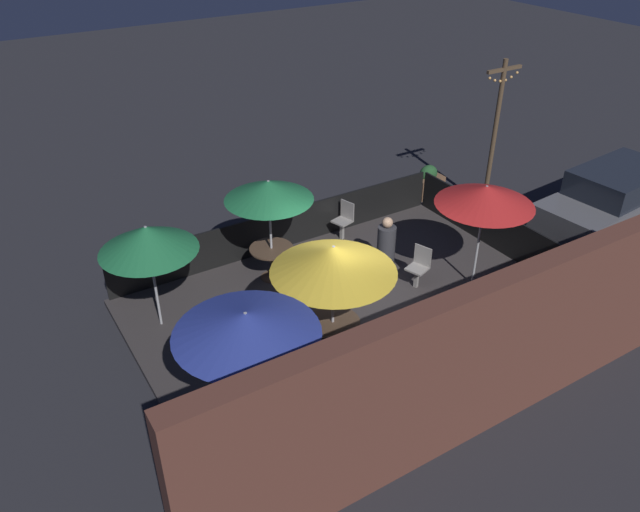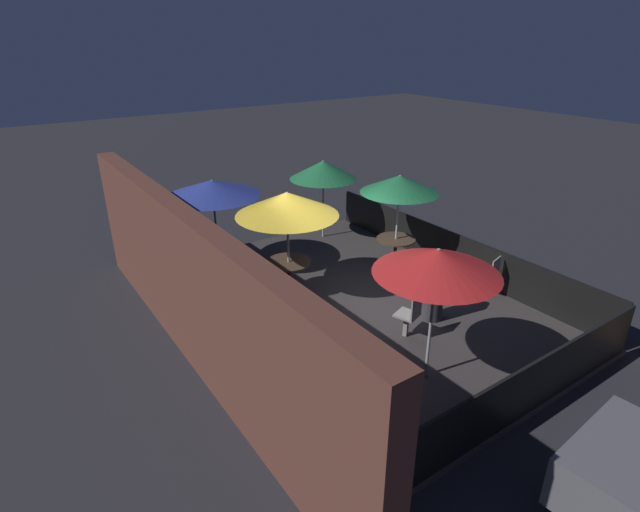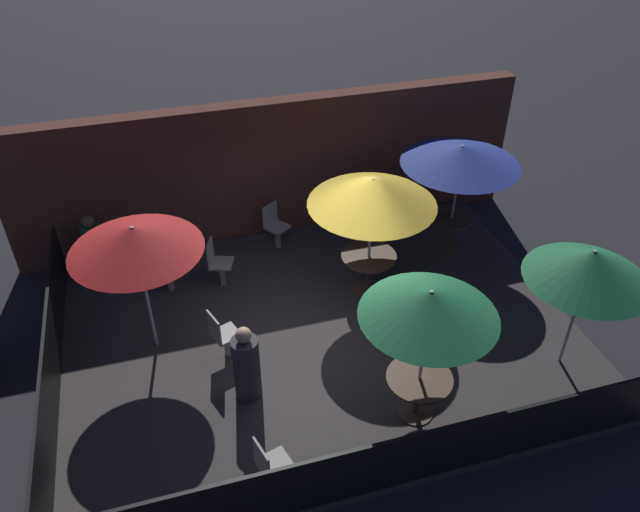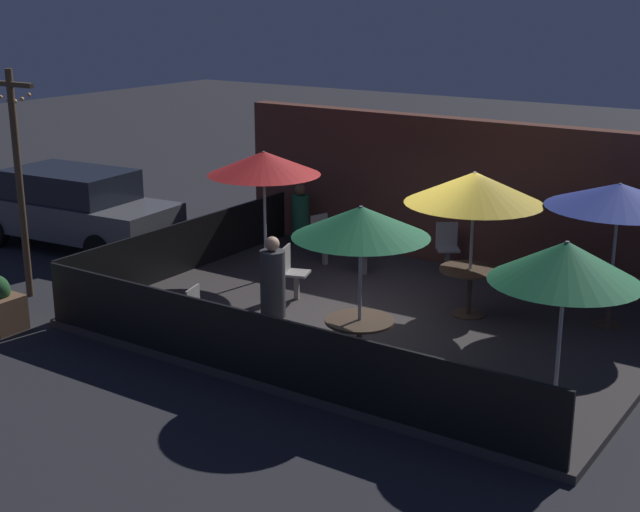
{
  "view_description": "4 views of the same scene",
  "coord_description": "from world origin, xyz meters",
  "px_view_note": "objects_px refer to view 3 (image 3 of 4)",
  "views": [
    {
      "loc": [
        5.94,
        8.16,
        7.67
      ],
      "look_at": [
        0.54,
        -0.58,
        1.34
      ],
      "focal_mm": 35.0,
      "sensor_mm": 36.0,
      "label": 1
    },
    {
      "loc": [
        -7.31,
        5.8,
        5.41
      ],
      "look_at": [
        0.55,
        0.38,
        1.13
      ],
      "focal_mm": 28.0,
      "sensor_mm": 36.0,
      "label": 2
    },
    {
      "loc": [
        -2.17,
        -7.41,
        7.4
      ],
      "look_at": [
        0.16,
        0.54,
        1.27
      ],
      "focal_mm": 35.0,
      "sensor_mm": 36.0,
      "label": 3
    },
    {
      "loc": [
        6.71,
        -11.66,
        5.08
      ],
      "look_at": [
        -1.02,
        -0.27,
        1.0
      ],
      "focal_mm": 50.0,
      "sensor_mm": 36.0,
      "label": 4
    }
  ],
  "objects_px": {
    "patio_umbrella_0": "(461,155)",
    "patron_0": "(246,366)",
    "patio_chair_1": "(222,334)",
    "dining_table_0": "(451,225)",
    "dining_table_2": "(419,385)",
    "patron_1": "(94,247)",
    "patio_chair_2": "(275,224)",
    "patio_umbrella_2": "(430,304)",
    "dining_table_1": "(369,262)",
    "patio_umbrella_4": "(590,265)",
    "patio_umbrella_1": "(373,191)",
    "patio_umbrella_3": "(134,239)",
    "patio_chair_3": "(164,267)",
    "patio_chair_4": "(218,262)",
    "patio_chair_0": "(271,465)"
  },
  "relations": [
    {
      "from": "patio_umbrella_0",
      "to": "patron_0",
      "type": "xyz_separation_m",
      "value": [
        -4.54,
        -2.6,
        -1.47
      ]
    },
    {
      "from": "patio_chair_1",
      "to": "dining_table_0",
      "type": "bearing_deg",
      "value": 1.02
    },
    {
      "from": "dining_table_2",
      "to": "patron_1",
      "type": "height_order",
      "value": "patron_1"
    },
    {
      "from": "patio_chair_2",
      "to": "patio_umbrella_2",
      "type": "bearing_deg",
      "value": -23.34
    },
    {
      "from": "patio_umbrella_0",
      "to": "dining_table_1",
      "type": "xyz_separation_m",
      "value": [
        -1.99,
        -0.78,
        -1.44
      ]
    },
    {
      "from": "patron_1",
      "to": "patio_chair_1",
      "type": "bearing_deg",
      "value": 164.44
    },
    {
      "from": "patio_umbrella_0",
      "to": "dining_table_0",
      "type": "bearing_deg",
      "value": 0.0
    },
    {
      "from": "patio_umbrella_4",
      "to": "patio_umbrella_2",
      "type": "bearing_deg",
      "value": -173.24
    },
    {
      "from": "dining_table_2",
      "to": "patio_chair_1",
      "type": "bearing_deg",
      "value": 142.54
    },
    {
      "from": "patio_umbrella_1",
      "to": "patio_umbrella_2",
      "type": "height_order",
      "value": "patio_umbrella_1"
    },
    {
      "from": "patio_umbrella_3",
      "to": "patio_chair_3",
      "type": "height_order",
      "value": "patio_umbrella_3"
    },
    {
      "from": "dining_table_0",
      "to": "patio_umbrella_1",
      "type": "bearing_deg",
      "value": -158.59
    },
    {
      "from": "patio_chair_1",
      "to": "patron_1",
      "type": "relative_size",
      "value": 0.74
    },
    {
      "from": "patio_umbrella_4",
      "to": "patio_chair_4",
      "type": "bearing_deg",
      "value": 144.89
    },
    {
      "from": "patio_umbrella_1",
      "to": "patron_1",
      "type": "xyz_separation_m",
      "value": [
        -4.68,
        1.94,
        -1.51
      ]
    },
    {
      "from": "patio_umbrella_2",
      "to": "patio_umbrella_3",
      "type": "distance_m",
      "value": 4.32
    },
    {
      "from": "patio_umbrella_3",
      "to": "patio_chair_2",
      "type": "relative_size",
      "value": 2.5
    },
    {
      "from": "patio_umbrella_4",
      "to": "dining_table_2",
      "type": "relative_size",
      "value": 2.31
    },
    {
      "from": "patio_umbrella_3",
      "to": "patio_chair_2",
      "type": "bearing_deg",
      "value": 40.93
    },
    {
      "from": "dining_table_1",
      "to": "patio_umbrella_1",
      "type": "bearing_deg",
      "value": 0.0
    },
    {
      "from": "patio_umbrella_0",
      "to": "patio_chair_3",
      "type": "distance_m",
      "value": 5.71
    },
    {
      "from": "patio_chair_2",
      "to": "patio_chair_4",
      "type": "xyz_separation_m",
      "value": [
        -1.27,
        -0.91,
        0.01
      ]
    },
    {
      "from": "patio_umbrella_3",
      "to": "patron_1",
      "type": "height_order",
      "value": "patio_umbrella_3"
    },
    {
      "from": "patio_umbrella_4",
      "to": "dining_table_2",
      "type": "bearing_deg",
      "value": -173.24
    },
    {
      "from": "patio_umbrella_2",
      "to": "patio_chair_2",
      "type": "relative_size",
      "value": 2.48
    },
    {
      "from": "patio_chair_2",
      "to": "patron_0",
      "type": "bearing_deg",
      "value": -54.57
    },
    {
      "from": "patio_umbrella_0",
      "to": "dining_table_1",
      "type": "distance_m",
      "value": 2.58
    },
    {
      "from": "patio_chair_0",
      "to": "patio_chair_2",
      "type": "relative_size",
      "value": 1.0
    },
    {
      "from": "patio_chair_3",
      "to": "patron_0",
      "type": "xyz_separation_m",
      "value": [
        0.95,
        -2.83,
        0.07
      ]
    },
    {
      "from": "patio_umbrella_4",
      "to": "patio_chair_1",
      "type": "height_order",
      "value": "patio_umbrella_4"
    },
    {
      "from": "patio_umbrella_3",
      "to": "dining_table_2",
      "type": "height_order",
      "value": "patio_umbrella_3"
    },
    {
      "from": "dining_table_1",
      "to": "patio_chair_0",
      "type": "bearing_deg",
      "value": -126.28
    },
    {
      "from": "dining_table_0",
      "to": "patron_1",
      "type": "xyz_separation_m",
      "value": [
        -6.67,
        1.16,
        0.01
      ]
    },
    {
      "from": "patio_umbrella_2",
      "to": "dining_table_1",
      "type": "height_order",
      "value": "patio_umbrella_2"
    },
    {
      "from": "patio_umbrella_3",
      "to": "patio_umbrella_1",
      "type": "bearing_deg",
      "value": 5.52
    },
    {
      "from": "dining_table_2",
      "to": "patio_chair_1",
      "type": "height_order",
      "value": "patio_chair_1"
    },
    {
      "from": "patio_chair_0",
      "to": "patron_0",
      "type": "height_order",
      "value": "patron_0"
    },
    {
      "from": "patio_umbrella_0",
      "to": "patio_umbrella_2",
      "type": "xyz_separation_m",
      "value": [
        -2.28,
        -3.65,
        0.04
      ]
    },
    {
      "from": "patio_umbrella_4",
      "to": "patio_chair_3",
      "type": "xyz_separation_m",
      "value": [
        -5.85,
        3.57,
        -1.41
      ]
    },
    {
      "from": "patio_umbrella_2",
      "to": "dining_table_2",
      "type": "bearing_deg",
      "value": 0.0
    },
    {
      "from": "dining_table_0",
      "to": "dining_table_2",
      "type": "height_order",
      "value": "dining_table_2"
    },
    {
      "from": "patio_umbrella_1",
      "to": "patio_chair_1",
      "type": "distance_m",
      "value": 3.34
    },
    {
      "from": "patio_chair_2",
      "to": "patio_chair_4",
      "type": "relative_size",
      "value": 0.98
    },
    {
      "from": "patio_umbrella_0",
      "to": "patio_chair_3",
      "type": "height_order",
      "value": "patio_umbrella_0"
    },
    {
      "from": "patio_umbrella_4",
      "to": "patio_chair_0",
      "type": "distance_m",
      "value": 5.21
    },
    {
      "from": "patron_0",
      "to": "patio_chair_0",
      "type": "bearing_deg",
      "value": 115.96
    },
    {
      "from": "patio_chair_0",
      "to": "patron_1",
      "type": "xyz_separation_m",
      "value": [
        -2.11,
        5.44,
        0.06
      ]
    },
    {
      "from": "patio_umbrella_2",
      "to": "patio_chair_1",
      "type": "xyz_separation_m",
      "value": [
        -2.49,
        1.91,
        -1.6
      ]
    },
    {
      "from": "patio_umbrella_3",
      "to": "patio_chair_3",
      "type": "xyz_separation_m",
      "value": [
        0.31,
        1.38,
        -1.6
      ]
    },
    {
      "from": "dining_table_1",
      "to": "patio_chair_2",
      "type": "height_order",
      "value": "patio_chair_2"
    }
  ]
}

